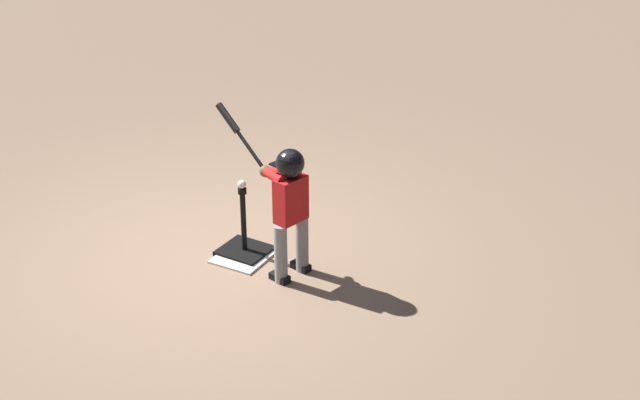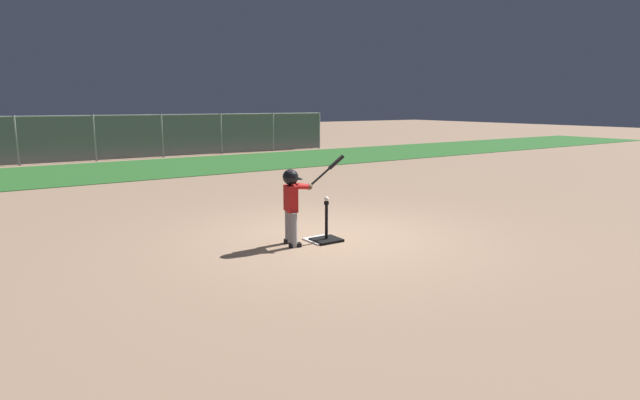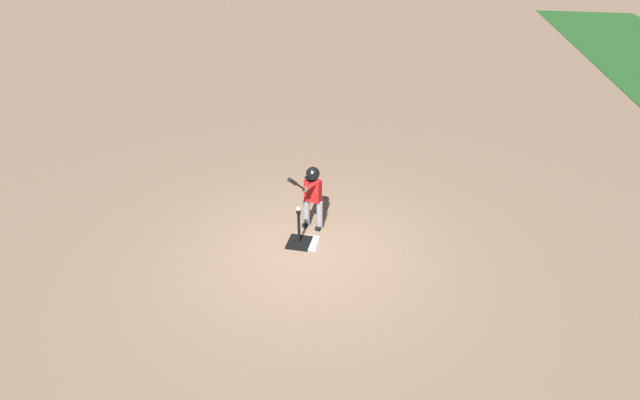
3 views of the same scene
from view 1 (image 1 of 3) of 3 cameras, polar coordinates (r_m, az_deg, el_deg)
name	(u,v)px [view 1 (image 1 of 3)]	position (r m, az deg, el deg)	size (l,w,h in m)	color
ground_plane	(210,255)	(8.00, -7.05, -3.52)	(90.00, 90.00, 0.00)	#93755B
home_plate	(242,257)	(7.91, -4.99, -3.67)	(0.44, 0.44, 0.02)	white
batting_tee	(245,244)	(7.96, -4.85, -2.84)	(0.43, 0.38, 0.64)	black
batter_child	(288,196)	(7.30, -2.09, 0.28)	(0.98, 0.41, 1.36)	gray
baseball	(242,184)	(7.69, -5.02, 1.00)	(0.07, 0.07, 0.07)	white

